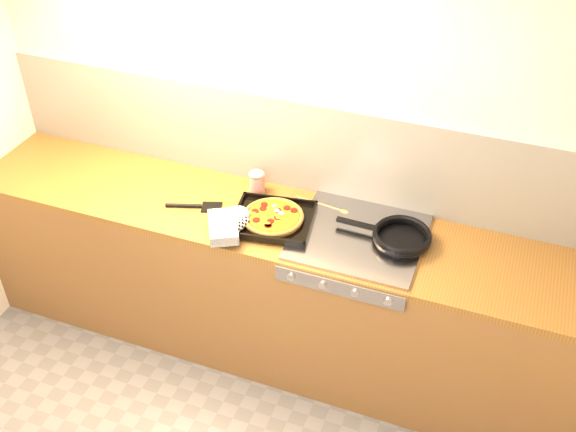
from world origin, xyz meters
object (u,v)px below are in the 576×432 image
at_px(pizza_on_tray, 260,219).
at_px(juice_glass, 256,182).
at_px(tomato_can, 257,183).
at_px(frying_pan, 401,237).

relative_size(pizza_on_tray, juice_glass, 4.30).
relative_size(pizza_on_tray, tomato_can, 4.41).
bearing_deg(tomato_can, frying_pan, -10.11).
bearing_deg(frying_pan, pizza_on_tray, -170.33).
xyz_separation_m(frying_pan, juice_glass, (-0.79, 0.14, 0.02)).
bearing_deg(pizza_on_tray, tomato_can, 115.07).
relative_size(frying_pan, juice_glass, 3.88).
xyz_separation_m(pizza_on_tray, frying_pan, (0.66, 0.11, -0.00)).
height_order(pizza_on_tray, frying_pan, pizza_on_tray).
relative_size(frying_pan, tomato_can, 3.98).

